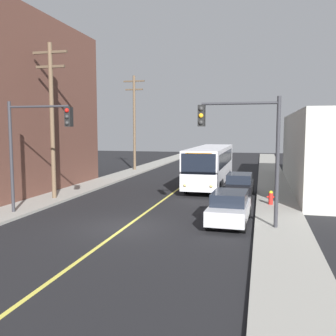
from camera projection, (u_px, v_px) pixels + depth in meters
name	position (u px, v px, depth m)	size (l,w,h in m)	color
ground_plane	(125.00, 227.00, 18.15)	(120.00, 120.00, 0.00)	black
sidewalk_left	(82.00, 188.00, 29.52)	(2.50, 90.00, 0.15)	gray
sidewalk_right	(275.00, 196.00, 26.08)	(2.50, 90.00, 0.15)	gray
lane_stripe_center	(186.00, 184.00, 32.64)	(0.16, 60.00, 0.01)	#D8CC4C
city_bus	(210.00, 164.00, 31.17)	(2.64, 12.17, 3.20)	silver
parked_car_silver	(230.00, 207.00, 18.71)	(1.95, 4.46, 1.62)	#B7B7BC
parked_car_black	(239.00, 185.00, 26.22)	(1.87, 4.42, 1.62)	black
utility_pole_near	(52.00, 114.00, 24.56)	(2.40, 0.28, 10.00)	brown
utility_pole_mid	(134.00, 119.00, 42.05)	(2.40, 0.28, 10.36)	brown
traffic_signal_left_corner	(36.00, 136.00, 20.10)	(3.75, 0.48, 6.00)	#2D2D33
traffic_signal_right_corner	(243.00, 137.00, 17.50)	(3.75, 0.48, 6.00)	#2D2D33
fire_hydrant	(271.00, 197.00, 22.85)	(0.44, 0.26, 0.84)	red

